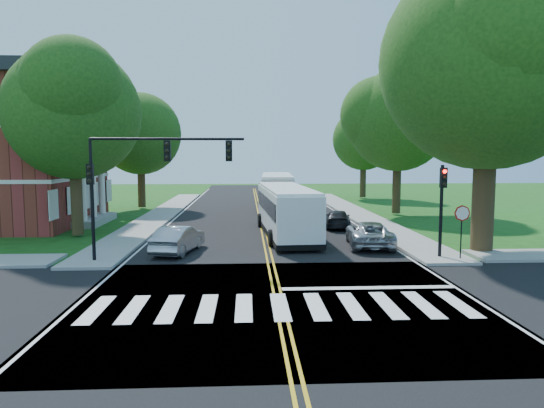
{
  "coord_description": "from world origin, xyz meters",
  "views": [
    {
      "loc": [
        -1.08,
        -16.07,
        4.99
      ],
      "look_at": [
        0.26,
        9.76,
        2.4
      ],
      "focal_mm": 32.0,
      "sensor_mm": 36.0,
      "label": 1
    }
  ],
  "objects": [
    {
      "name": "hatchback",
      "position": [
        -4.62,
        8.69,
        0.72
      ],
      "size": [
        2.39,
        4.5,
        1.41
      ],
      "primitive_type": "imported",
      "rotation": [
        0.0,
        0.0,
        2.92
      ],
      "color": "#A5A7AC",
      "rests_on": "road"
    },
    {
      "name": "tree_ne_big",
      "position": [
        11.0,
        8.0,
        9.62
      ],
      "size": [
        10.8,
        10.8,
        14.91
      ],
      "color": "#312413",
      "rests_on": "ground"
    },
    {
      "name": "tree_east_mid",
      "position": [
        11.5,
        24.0,
        7.86
      ],
      "size": [
        8.4,
        8.4,
        11.93
      ],
      "color": "#312413",
      "rests_on": "ground"
    },
    {
      "name": "crosswalk",
      "position": [
        0.0,
        -0.5,
        0.02
      ],
      "size": [
        12.6,
        3.0,
        0.01
      ],
      "primitive_type": "cube",
      "color": "silver",
      "rests_on": "road"
    },
    {
      "name": "suv",
      "position": [
        5.63,
        9.94,
        0.7
      ],
      "size": [
        2.88,
        5.21,
        1.38
      ],
      "primitive_type": "imported",
      "rotation": [
        0.0,
        0.0,
        3.02
      ],
      "color": "#B1B3B9",
      "rests_on": "road"
    },
    {
      "name": "stop_sign",
      "position": [
        9.0,
        5.98,
        2.03
      ],
      "size": [
        0.76,
        0.08,
        2.53
      ],
      "color": "black",
      "rests_on": "ground"
    },
    {
      "name": "sidewalk_ne",
      "position": [
        8.3,
        25.0,
        0.07
      ],
      "size": [
        2.6,
        40.0,
        0.15
      ],
      "primitive_type": "cube",
      "color": "gray",
      "rests_on": "ground"
    },
    {
      "name": "tree_west_far",
      "position": [
        -11.0,
        30.0,
        7.0
      ],
      "size": [
        7.6,
        7.6,
        10.67
      ],
      "color": "#312413",
      "rests_on": "ground"
    },
    {
      "name": "signal_nw",
      "position": [
        -5.86,
        6.43,
        4.38
      ],
      "size": [
        7.15,
        0.46,
        5.66
      ],
      "color": "black",
      "rests_on": "ground"
    },
    {
      "name": "dark_sedan",
      "position": [
        5.18,
        16.88,
        0.62
      ],
      "size": [
        2.36,
        4.39,
        1.21
      ],
      "primitive_type": "imported",
      "rotation": [
        0.0,
        0.0,
        2.97
      ],
      "color": "black",
      "rests_on": "road"
    },
    {
      "name": "edge_line_w",
      "position": [
        -6.8,
        22.0,
        0.01
      ],
      "size": [
        0.12,
        70.0,
        0.01
      ],
      "primitive_type": "cube",
      "color": "silver",
      "rests_on": "road"
    },
    {
      "name": "signal_ne",
      "position": [
        8.2,
        6.44,
        2.96
      ],
      "size": [
        0.3,
        0.46,
        4.4
      ],
      "color": "black",
      "rests_on": "ground"
    },
    {
      "name": "tree_west_near",
      "position": [
        -11.5,
        14.0,
        7.53
      ],
      "size": [
        8.0,
        8.0,
        11.4
      ],
      "color": "#312413",
      "rests_on": "ground"
    },
    {
      "name": "edge_line_e",
      "position": [
        6.8,
        22.0,
        0.01
      ],
      "size": [
        0.12,
        70.0,
        0.01
      ],
      "primitive_type": "cube",
      "color": "silver",
      "rests_on": "road"
    },
    {
      "name": "bus_lead",
      "position": [
        1.33,
        13.83,
        1.62
      ],
      "size": [
        3.34,
        11.91,
        3.05
      ],
      "rotation": [
        0.0,
        0.0,
        3.2
      ],
      "color": "white",
      "rests_on": "road"
    },
    {
      "name": "cross_road",
      "position": [
        0.0,
        0.0,
        0.01
      ],
      "size": [
        60.0,
        12.0,
        0.01
      ],
      "primitive_type": "cube",
      "color": "black",
      "rests_on": "ground"
    },
    {
      "name": "road",
      "position": [
        0.0,
        18.0,
        0.01
      ],
      "size": [
        14.0,
        96.0,
        0.01
      ],
      "primitive_type": "cube",
      "color": "black",
      "rests_on": "ground"
    },
    {
      "name": "bus_follow",
      "position": [
        1.7,
        28.8,
        1.73
      ],
      "size": [
        3.5,
        12.67,
        3.25
      ],
      "rotation": [
        0.0,
        0.0,
        3.09
      ],
      "color": "white",
      "rests_on": "road"
    },
    {
      "name": "ground",
      "position": [
        0.0,
        0.0,
        0.0
      ],
      "size": [
        140.0,
        140.0,
        0.0
      ],
      "primitive_type": "plane",
      "color": "#184611",
      "rests_on": "ground"
    },
    {
      "name": "sidewalk_nw",
      "position": [
        -8.3,
        25.0,
        0.07
      ],
      "size": [
        2.6,
        40.0,
        0.15
      ],
      "primitive_type": "cube",
      "color": "gray",
      "rests_on": "ground"
    },
    {
      "name": "center_line",
      "position": [
        0.0,
        22.0,
        0.01
      ],
      "size": [
        0.36,
        70.0,
        0.01
      ],
      "primitive_type": "cube",
      "color": "gold",
      "rests_on": "road"
    },
    {
      "name": "stop_bar",
      "position": [
        3.5,
        1.6,
        0.02
      ],
      "size": [
        6.6,
        0.4,
        0.01
      ],
      "primitive_type": "cube",
      "color": "silver",
      "rests_on": "road"
    },
    {
      "name": "tree_east_far",
      "position": [
        12.5,
        40.0,
        6.86
      ],
      "size": [
        7.2,
        7.2,
        10.34
      ],
      "color": "#312413",
      "rests_on": "ground"
    }
  ]
}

